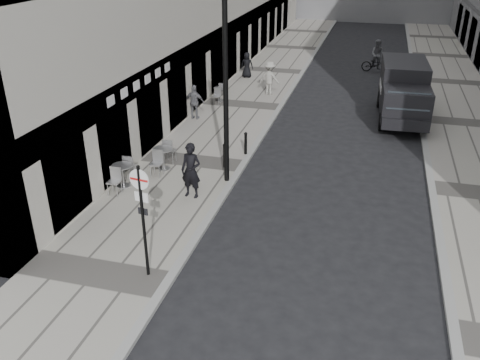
% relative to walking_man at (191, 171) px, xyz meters
% --- Properties ---
extents(sidewalk, '(4.00, 60.00, 0.12)m').
position_rel_walking_man_xyz_m(sidewalk, '(-1.00, 10.52, -1.02)').
color(sidewalk, gray).
rests_on(sidewalk, ground).
extents(far_sidewalk, '(4.00, 60.00, 0.12)m').
position_rel_walking_man_xyz_m(far_sidewalk, '(10.00, 10.52, -1.02)').
color(far_sidewalk, gray).
rests_on(far_sidewalk, ground).
extents(walking_man, '(0.75, 0.53, 1.92)m').
position_rel_walking_man_xyz_m(walking_man, '(0.00, 0.00, 0.00)').
color(walking_man, black).
rests_on(walking_man, sidewalk).
extents(sign_post, '(0.54, 0.13, 3.14)m').
position_rel_walking_man_xyz_m(sign_post, '(0.40, -4.48, 1.06)').
color(sign_post, black).
rests_on(sign_post, sidewalk).
extents(lamppost, '(0.31, 0.31, 7.00)m').
position_rel_walking_man_xyz_m(lamppost, '(0.80, 1.51, 2.93)').
color(lamppost, black).
rests_on(lamppost, sidewalk).
extents(bollard_near, '(0.12, 0.12, 0.88)m').
position_rel_walking_man_xyz_m(bollard_near, '(0.85, 4.04, -0.52)').
color(bollard_near, black).
rests_on(bollard_near, sidewalk).
extents(bollard_far, '(0.12, 0.12, 0.90)m').
position_rel_walking_man_xyz_m(bollard_far, '(0.40, 2.59, -0.51)').
color(bollard_far, black).
rests_on(bollard_far, sidewalk).
extents(panel_van, '(2.32, 5.74, 2.66)m').
position_rel_walking_man_xyz_m(panel_van, '(6.99, 10.65, 0.42)').
color(panel_van, black).
rests_on(panel_van, ground).
extents(cyclist, '(2.02, 0.95, 2.09)m').
position_rel_walking_man_xyz_m(cyclist, '(5.60, 19.85, -0.26)').
color(cyclist, black).
rests_on(cyclist, ground).
extents(pedestrian_a, '(0.97, 0.41, 1.66)m').
position_rel_walking_man_xyz_m(pedestrian_a, '(-2.60, 7.63, -0.13)').
color(pedestrian_a, slate).
rests_on(pedestrian_a, sidewalk).
extents(pedestrian_b, '(1.32, 0.96, 1.83)m').
position_rel_walking_man_xyz_m(pedestrian_b, '(-0.01, 12.65, -0.05)').
color(pedestrian_b, '#9D9A91').
rests_on(pedestrian_b, sidewalk).
extents(pedestrian_c, '(0.80, 0.57, 1.55)m').
position_rel_walking_man_xyz_m(pedestrian_c, '(-2.14, 15.90, -0.19)').
color(pedestrian_c, black).
rests_on(pedestrian_c, sidewalk).
extents(cafe_table_near, '(0.75, 1.68, 0.96)m').
position_rel_walking_man_xyz_m(cafe_table_near, '(-2.60, 0.07, -0.48)').
color(cafe_table_near, silver).
rests_on(cafe_table_near, sidewalk).
extents(cafe_table_mid, '(0.76, 1.72, 0.98)m').
position_rel_walking_man_xyz_m(cafe_table_mid, '(-1.80, 1.83, -0.46)').
color(cafe_table_mid, '#B5B6B8').
rests_on(cafe_table_mid, sidewalk).
extents(cafe_table_far, '(0.66, 1.49, 0.85)m').
position_rel_walking_man_xyz_m(cafe_table_far, '(-2.32, 10.74, -0.53)').
color(cafe_table_far, '#A9A9AB').
rests_on(cafe_table_far, sidewalk).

